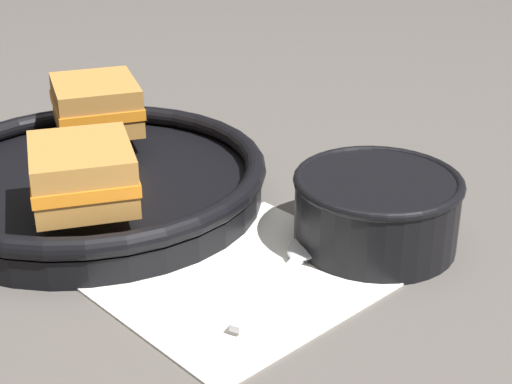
% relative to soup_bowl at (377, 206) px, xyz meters
% --- Properties ---
extents(ground_plane, '(4.00, 4.00, 0.00)m').
position_rel_soup_bowl_xyz_m(ground_plane, '(-0.12, 0.06, -0.03)').
color(ground_plane, '#56514C').
extents(napkin, '(0.23, 0.21, 0.00)m').
position_rel_soup_bowl_xyz_m(napkin, '(-0.11, 0.01, -0.03)').
color(napkin, white).
rests_on(napkin, ground_plane).
extents(soup_bowl, '(0.13, 0.13, 0.06)m').
position_rel_soup_bowl_xyz_m(soup_bowl, '(0.00, 0.00, 0.00)').
color(soup_bowl, black).
rests_on(soup_bowl, ground_plane).
extents(spoon, '(0.14, 0.10, 0.01)m').
position_rel_soup_bowl_xyz_m(spoon, '(-0.07, 0.00, -0.03)').
color(spoon, silver).
rests_on(spoon, napkin).
extents(skillet, '(0.31, 0.43, 0.04)m').
position_rel_soup_bowl_xyz_m(skillet, '(-0.17, 0.19, -0.01)').
color(skillet, black).
rests_on(skillet, ground_plane).
extents(sandwich_near_left, '(0.10, 0.11, 0.05)m').
position_rel_soup_bowl_xyz_m(sandwich_near_left, '(-0.20, 0.12, 0.03)').
color(sandwich_near_left, '#B27A38').
rests_on(sandwich_near_left, skillet).
extents(sandwich_near_right, '(0.10, 0.11, 0.05)m').
position_rel_soup_bowl_xyz_m(sandwich_near_right, '(-0.13, 0.27, 0.03)').
color(sandwich_near_right, '#B27A38').
rests_on(sandwich_near_right, skillet).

